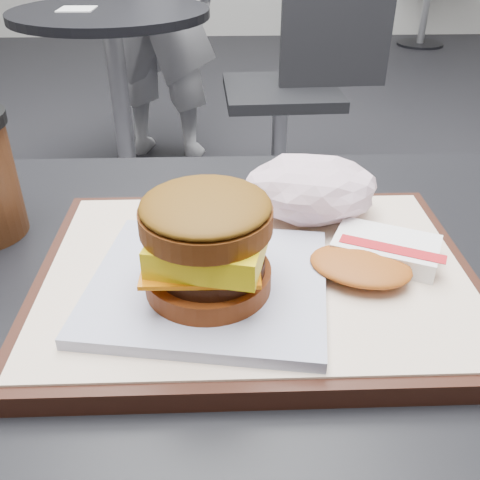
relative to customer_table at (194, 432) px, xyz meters
name	(u,v)px	position (x,y,z in m)	size (l,w,h in m)	color
customer_table	(194,432)	(0.00, 0.00, 0.00)	(0.80, 0.60, 0.77)	#A5A5AA
serving_tray	(256,276)	(0.06, 0.01, 0.20)	(0.38, 0.28, 0.02)	black
breakfast_sandwich	(208,254)	(0.02, -0.03, 0.24)	(0.21, 0.20, 0.09)	silver
hash_brown	(375,256)	(0.17, 0.01, 0.22)	(0.13, 0.12, 0.02)	white
crumpled_wrapper	(311,189)	(0.12, 0.10, 0.23)	(0.13, 0.10, 0.06)	silver
neighbor_table	(116,67)	(-0.35, 1.65, -0.03)	(0.70, 0.70, 0.75)	black
napkin	(77,9)	(-0.46, 1.64, 0.17)	(0.12, 0.12, 0.00)	white
neighbor_chair	(300,78)	(0.33, 1.62, -0.07)	(0.61, 0.44, 0.88)	#B3B3B8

